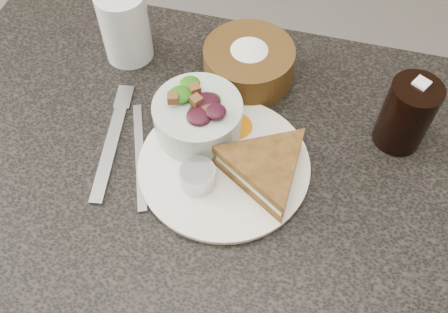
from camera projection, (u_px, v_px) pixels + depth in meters
dining_table at (214, 268)px, 1.07m from camera, size 1.00×0.70×0.75m
dinner_plate at (224, 166)px, 0.76m from camera, size 0.26×0.26×0.01m
sandwich at (266, 168)px, 0.73m from camera, size 0.23×0.23×0.04m
salad_bowl at (198, 113)px, 0.76m from camera, size 0.18×0.18×0.08m
dressing_ramekin at (198, 177)px, 0.72m from camera, size 0.07×0.07×0.03m
orange_wedge at (236, 121)px, 0.79m from camera, size 0.08×0.08×0.03m
fork at (111, 147)px, 0.78m from camera, size 0.05×0.21×0.01m
knife at (140, 155)px, 0.78m from camera, size 0.09×0.19×0.00m
bread_basket at (249, 59)px, 0.84m from camera, size 0.18×0.18×0.09m
cola_glass at (408, 112)px, 0.74m from camera, size 0.09×0.09×0.13m
water_glass at (125, 26)px, 0.85m from camera, size 0.09×0.09×0.13m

